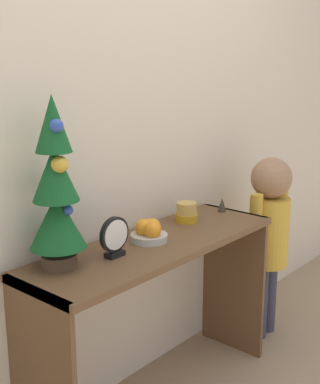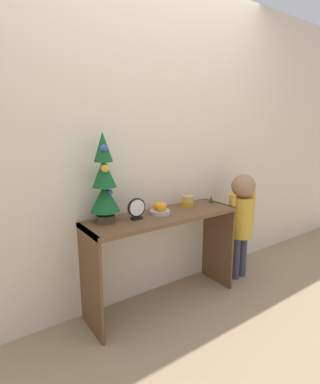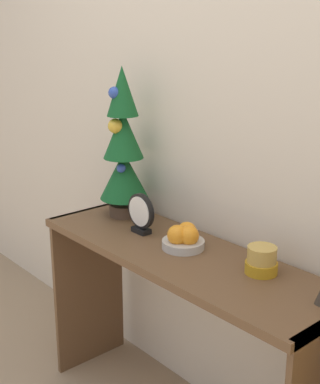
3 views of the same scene
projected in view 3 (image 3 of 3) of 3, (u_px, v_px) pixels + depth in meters
The scene contains 6 objects.
back_wall at pixel (231, 101), 1.89m from camera, with size 7.00×0.05×2.50m, color beige.
console_table at pixel (180, 293), 1.94m from camera, with size 1.22×0.39×0.74m.
mini_tree at pixel (123, 149), 2.17m from camera, with size 0.20×0.20×0.62m.
fruit_bowl at pixel (184, 238), 1.90m from camera, with size 0.15×0.15×0.09m.
singing_bowl at pixel (262, 261), 1.71m from camera, with size 0.11×0.11×0.09m.
desk_clock at pixel (141, 214), 2.04m from camera, with size 0.14×0.04×0.16m.
Camera 3 is at (1.27, -1.01, 1.49)m, focal length 50.00 mm.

